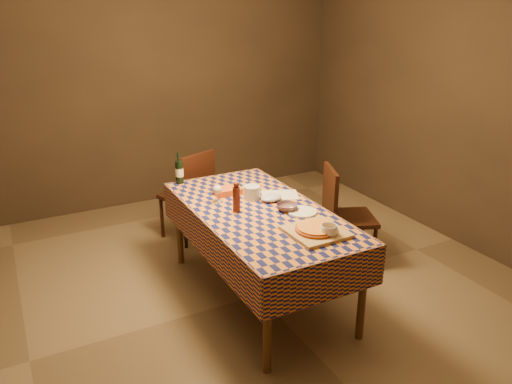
% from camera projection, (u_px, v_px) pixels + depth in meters
% --- Properties ---
extents(room, '(5.00, 5.10, 2.70)m').
position_uv_depth(room, '(259.00, 137.00, 3.66)').
color(room, brown).
rests_on(room, ground).
extents(dining_table, '(0.94, 1.84, 0.77)m').
position_uv_depth(dining_table, '(259.00, 219.00, 3.89)').
color(dining_table, brown).
rests_on(dining_table, ground).
extents(cutting_board, '(0.39, 0.39, 0.02)m').
position_uv_depth(cutting_board, '(316.00, 232.00, 3.46)').
color(cutting_board, tan).
rests_on(cutting_board, dining_table).
extents(pizza, '(0.36, 0.36, 0.03)m').
position_uv_depth(pizza, '(316.00, 228.00, 3.45)').
color(pizza, '#973E19').
rests_on(pizza, cutting_board).
extents(pepper_mill, '(0.07, 0.07, 0.24)m').
position_uv_depth(pepper_mill, '(236.00, 198.00, 3.79)').
color(pepper_mill, '#521B13').
rests_on(pepper_mill, dining_table).
extents(bowl, '(0.19, 0.19, 0.05)m').
position_uv_depth(bowl, '(287.00, 207.00, 3.84)').
color(bowl, '#5B414C').
rests_on(bowl, dining_table).
extents(wine_glass, '(0.07, 0.07, 0.14)m').
position_uv_depth(wine_glass, '(217.00, 190.00, 3.98)').
color(wine_glass, white).
rests_on(wine_glass, dining_table).
extents(wine_bottle, '(0.08, 0.08, 0.28)m').
position_uv_depth(wine_bottle, '(179.00, 172.00, 4.39)').
color(wine_bottle, black).
rests_on(wine_bottle, dining_table).
extents(deli_tub, '(0.18, 0.18, 0.11)m').
position_uv_depth(deli_tub, '(252.00, 193.00, 4.05)').
color(deli_tub, silver).
rests_on(deli_tub, dining_table).
extents(takeout_container, '(0.23, 0.17, 0.05)m').
position_uv_depth(takeout_container, '(228.00, 191.00, 4.17)').
color(takeout_container, '#C5511A').
rests_on(takeout_container, dining_table).
extents(white_plate, '(0.29, 0.29, 0.01)m').
position_uv_depth(white_plate, '(302.00, 212.00, 3.81)').
color(white_plate, white).
rests_on(white_plate, dining_table).
extents(tumbler, '(0.14, 0.14, 0.09)m').
position_uv_depth(tumbler, '(329.00, 231.00, 3.39)').
color(tumbler, silver).
rests_on(tumbler, dining_table).
extents(flour_patch, '(0.36, 0.33, 0.00)m').
position_uv_depth(flour_patch, '(280.00, 195.00, 4.15)').
color(flour_patch, silver).
rests_on(flour_patch, dining_table).
extents(flour_bag, '(0.21, 0.19, 0.05)m').
position_uv_depth(flour_bag, '(271.00, 198.00, 4.03)').
color(flour_bag, '#A8B7D7').
rests_on(flour_bag, dining_table).
extents(chair_far, '(0.54, 0.55, 0.93)m').
position_uv_depth(chair_far, '(191.00, 191.00, 4.94)').
color(chair_far, black).
rests_on(chair_far, ground).
extents(chair_right, '(0.55, 0.55, 0.93)m').
position_uv_depth(chair_right, '(342.00, 211.00, 4.46)').
color(chair_right, black).
rests_on(chair_right, ground).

